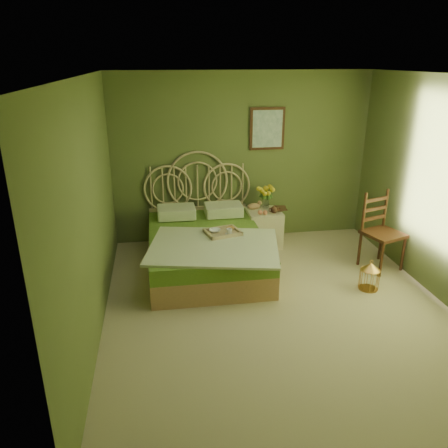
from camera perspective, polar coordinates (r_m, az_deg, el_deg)
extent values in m
plane|color=tan|center=(5.29, 6.94, -10.73)|extent=(4.50, 4.50, 0.00)
plane|color=silver|center=(4.52, 8.44, 18.65)|extent=(4.50, 4.50, 0.00)
plane|color=#5E6C38|center=(6.86, 2.36, 8.57)|extent=(4.00, 0.00, 4.00)
plane|color=#5E6C38|center=(4.61, -17.00, 1.49)|extent=(0.00, 4.50, 4.50)
cube|color=#3B2310|center=(6.84, 5.66, 12.28)|extent=(0.54, 0.03, 0.64)
cube|color=silver|center=(6.82, 5.70, 12.26)|extent=(0.46, 0.01, 0.56)
cube|color=tan|center=(6.10, -2.36, -4.44)|extent=(1.53, 2.04, 0.31)
cube|color=olive|center=(6.00, -2.39, -2.23)|extent=(1.53, 2.04, 0.20)
cube|color=beige|center=(5.54, -1.34, -2.93)|extent=(1.83, 1.53, 0.03)
cube|color=beige|center=(6.57, -6.24, 1.57)|extent=(0.56, 0.41, 0.16)
cube|color=beige|center=(6.63, -0.07, 1.89)|extent=(0.56, 0.41, 0.16)
cube|color=#C8AF85|center=(5.89, -0.17, -1.35)|extent=(0.52, 0.45, 0.04)
ellipsoid|color=#B77A38|center=(5.97, 0.83, -0.52)|extent=(0.12, 0.07, 0.05)
cube|color=beige|center=(6.83, 5.20, -0.50)|extent=(0.51, 0.51, 0.56)
cylinder|color=silver|center=(6.83, 5.47, 2.78)|extent=(0.10, 0.10, 0.18)
ellipsoid|color=tan|center=(6.78, 3.92, 2.34)|extent=(0.21, 0.11, 0.10)
sphere|color=#DD7F56|center=(6.56, 4.75, 1.53)|extent=(0.07, 0.07, 0.07)
sphere|color=#DD7F56|center=(6.56, 5.39, 1.50)|extent=(0.07, 0.07, 0.07)
cube|color=#3B2310|center=(6.36, 20.10, -1.23)|extent=(0.60, 0.60, 0.04)
cylinder|color=#3B2310|center=(6.20, 19.03, -4.21)|extent=(0.04, 0.04, 0.51)
cylinder|color=#3B2310|center=(6.39, 22.26, -3.89)|extent=(0.04, 0.04, 0.51)
cylinder|color=#3B2310|center=(6.52, 17.44, -2.75)|extent=(0.04, 0.04, 0.51)
cylinder|color=#3B2310|center=(6.71, 20.55, -2.49)|extent=(0.04, 0.04, 0.51)
cube|color=#3B2310|center=(6.43, 19.57, 1.75)|extent=(0.40, 0.17, 0.56)
cylinder|color=#BF863D|center=(5.92, 18.28, -7.99)|extent=(0.24, 0.24, 0.01)
cylinder|color=#BF863D|center=(5.87, 18.42, -6.88)|extent=(0.24, 0.24, 0.27)
cone|color=#BF863D|center=(5.79, 18.62, -5.27)|extent=(0.24, 0.24, 0.10)
imported|color=#381E0F|center=(6.79, 6.72, 1.93)|extent=(0.19, 0.24, 0.02)
imported|color=#472819|center=(6.79, 6.72, 2.09)|extent=(0.20, 0.25, 0.02)
imported|color=white|center=(5.91, -1.21, -0.88)|extent=(0.18, 0.18, 0.04)
imported|color=white|center=(5.83, 0.69, -0.99)|extent=(0.09, 0.09, 0.08)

